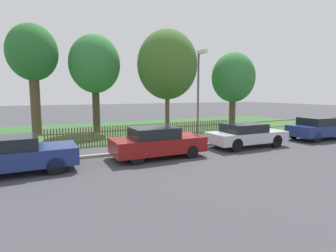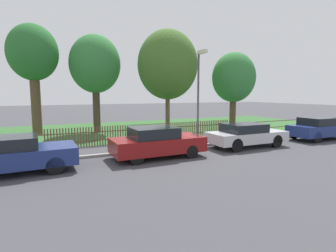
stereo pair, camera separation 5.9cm
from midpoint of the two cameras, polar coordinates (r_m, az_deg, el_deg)
name	(u,v)px [view 1 (the left image)]	position (r m, az deg, el deg)	size (l,w,h in m)	color
ground_plane	(170,150)	(13.27, 0.27, -5.25)	(120.00, 120.00, 0.00)	#424247
kerb_stone	(169,148)	(13.34, 0.08, -4.92)	(36.66, 0.20, 0.12)	#9E998E
grass_strip	(123,129)	(21.08, -9.82, -0.75)	(36.66, 11.52, 0.01)	#33602D
park_fence	(150,133)	(15.61, -4.07, -1.43)	(36.66, 0.05, 1.06)	brown
parked_car_silver_hatchback	(13,154)	(10.82, -30.85, -5.34)	(4.20, 1.93, 1.33)	navy
parked_car_black_saloon	(157,142)	(11.66, -2.54, -3.50)	(4.09, 1.78, 1.37)	maroon
parked_car_navy_estate	(246,135)	(14.52, 16.50, -1.79)	(4.28, 1.82, 1.26)	#BCBCC1
parked_car_red_compact	(319,128)	(18.70, 29.91, -0.38)	(4.09, 1.75, 1.38)	navy
covered_motorcycle	(146,135)	(14.09, -5.01, -1.95)	(2.01, 0.91, 1.03)	black
tree_nearest_kerb	(32,55)	(19.96, -27.49, 13.63)	(3.20, 3.20, 7.37)	brown
tree_behind_motorcycle	(95,65)	(19.82, -15.75, 12.72)	(3.58, 3.58, 6.99)	#473828
tree_mid_park	(167,65)	(19.65, -0.24, 13.15)	(4.39, 4.39, 7.45)	brown
tree_far_left	(233,78)	(21.35, 13.93, 10.11)	(3.34, 3.34, 6.01)	brown
street_lamp	(199,85)	(14.63, 6.71, 8.77)	(0.20, 0.79, 5.13)	#47474C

